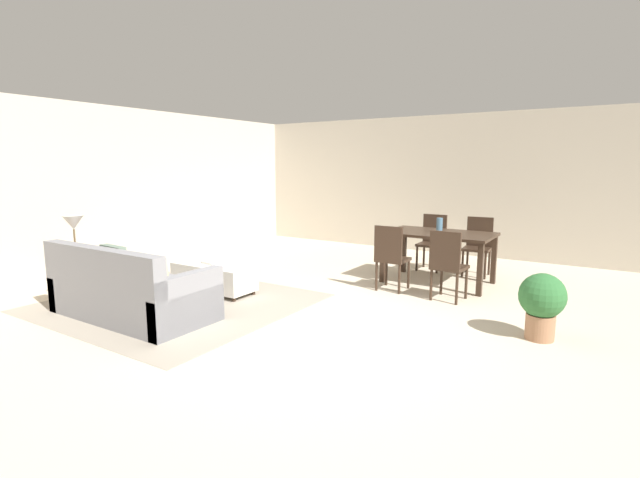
% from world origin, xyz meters
% --- Properties ---
extents(ground_plane, '(10.80, 10.80, 0.00)m').
position_xyz_m(ground_plane, '(0.00, 0.00, 0.00)').
color(ground_plane, beige).
extents(wall_back, '(9.00, 0.12, 2.70)m').
position_xyz_m(wall_back, '(0.00, 5.00, 1.35)').
color(wall_back, '#BCB2A0').
rests_on(wall_back, ground_plane).
extents(wall_left, '(0.12, 11.00, 2.70)m').
position_xyz_m(wall_left, '(-4.50, 0.50, 1.35)').
color(wall_left, '#BCB2A0').
rests_on(wall_left, ground_plane).
extents(area_rug, '(3.00, 2.80, 0.01)m').
position_xyz_m(area_rug, '(-1.97, -0.26, 0.00)').
color(area_rug, gray).
rests_on(area_rug, ground_plane).
extents(couch, '(1.97, 0.92, 0.86)m').
position_xyz_m(couch, '(-1.99, -0.92, 0.30)').
color(couch, gray).
rests_on(couch, ground_plane).
extents(ottoman_table, '(1.19, 0.48, 0.39)m').
position_xyz_m(ottoman_table, '(-1.95, 0.36, 0.23)').
color(ottoman_table, silver).
rests_on(ottoman_table, ground_plane).
extents(side_table, '(0.40, 0.40, 0.57)m').
position_xyz_m(side_table, '(-3.27, -0.79, 0.45)').
color(side_table, brown).
rests_on(side_table, ground_plane).
extents(table_lamp, '(0.26, 0.26, 0.53)m').
position_xyz_m(table_lamp, '(-3.27, -0.79, 0.98)').
color(table_lamp, brown).
rests_on(table_lamp, side_table).
extents(dining_table, '(1.54, 0.92, 0.76)m').
position_xyz_m(dining_table, '(0.48, 2.54, 0.66)').
color(dining_table, '#332319').
rests_on(dining_table, ground_plane).
extents(dining_chair_near_left, '(0.41, 0.41, 0.92)m').
position_xyz_m(dining_chair_near_left, '(0.07, 1.74, 0.52)').
color(dining_chair_near_left, '#332319').
rests_on(dining_chair_near_left, ground_plane).
extents(dining_chair_near_right, '(0.43, 0.43, 0.92)m').
position_xyz_m(dining_chair_near_right, '(0.88, 1.68, 0.52)').
color(dining_chair_near_right, '#332319').
rests_on(dining_chair_near_right, ground_plane).
extents(dining_chair_far_left, '(0.40, 0.40, 0.92)m').
position_xyz_m(dining_chair_far_left, '(0.09, 3.38, 0.52)').
color(dining_chair_far_left, '#332319').
rests_on(dining_chair_far_left, ground_plane).
extents(dining_chair_far_right, '(0.42, 0.42, 0.92)m').
position_xyz_m(dining_chair_far_right, '(0.84, 3.38, 0.52)').
color(dining_chair_far_right, '#332319').
rests_on(dining_chair_far_right, ground_plane).
extents(vase_centerpiece, '(0.09, 0.09, 0.22)m').
position_xyz_m(vase_centerpiece, '(0.48, 2.52, 0.87)').
color(vase_centerpiece, slate).
rests_on(vase_centerpiece, dining_table).
extents(book_on_ottoman, '(0.28, 0.23, 0.03)m').
position_xyz_m(book_on_ottoman, '(-2.00, 0.39, 0.41)').
color(book_on_ottoman, silver).
rests_on(book_on_ottoman, ottoman_table).
extents(potted_plant, '(0.45, 0.45, 0.68)m').
position_xyz_m(potted_plant, '(2.10, 0.87, 0.39)').
color(potted_plant, '#996B4C').
rests_on(potted_plant, ground_plane).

